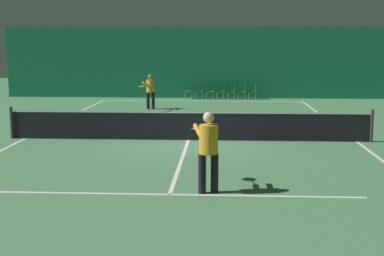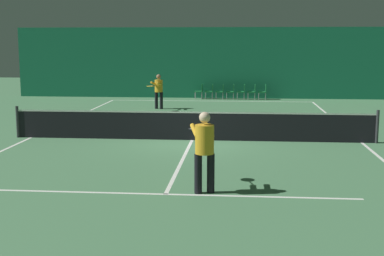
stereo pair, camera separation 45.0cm
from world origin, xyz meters
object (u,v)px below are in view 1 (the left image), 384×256
(courtside_chair_4, at_px, (232,91))
(courtside_chair_5, at_px, (243,91))
(tennis_net, at_px, (188,125))
(courtside_chair_3, at_px, (222,90))
(courtside_chair_0, at_px, (190,90))
(courtside_chair_2, at_px, (211,90))
(player_near, at_px, (208,146))
(courtside_chair_1, at_px, (201,90))
(player_far, at_px, (150,89))
(courtside_chair_6, at_px, (254,91))

(courtside_chair_4, xyz_separation_m, courtside_chair_5, (0.60, 0.00, 0.00))
(tennis_net, height_order, courtside_chair_3, tennis_net)
(courtside_chair_0, relative_size, courtside_chair_2, 1.00)
(player_near, relative_size, courtside_chair_0, 2.09)
(courtside_chair_2, xyz_separation_m, courtside_chair_5, (1.80, 0.00, 0.00))
(courtside_chair_1, bearing_deg, courtside_chair_2, 90.00)
(player_near, height_order, courtside_chair_5, player_near)
(courtside_chair_0, bearing_deg, courtside_chair_3, 90.00)
(courtside_chair_2, height_order, courtside_chair_3, same)
(player_far, xyz_separation_m, courtside_chair_1, (2.25, 4.86, -0.49))
(player_near, xyz_separation_m, courtside_chair_6, (2.09, 19.21, -0.54))
(courtside_chair_5, distance_m, courtside_chair_6, 0.60)
(tennis_net, relative_size, courtside_chair_1, 14.29)
(tennis_net, xyz_separation_m, player_far, (-2.36, 8.17, 0.46))
(courtside_chair_2, distance_m, courtside_chair_5, 1.80)
(player_near, distance_m, player_far, 14.69)
(courtside_chair_1, xyz_separation_m, courtside_chair_3, (1.20, 0.00, 0.00))
(courtside_chair_2, bearing_deg, courtside_chair_5, 90.00)
(courtside_chair_3, bearing_deg, player_far, -35.38)
(player_near, height_order, courtside_chair_6, player_near)
(player_near, distance_m, courtside_chair_4, 19.24)
(player_near, distance_m, courtside_chair_0, 19.28)
(courtside_chair_2, bearing_deg, courtside_chair_0, -90.00)
(player_near, relative_size, courtside_chair_4, 2.09)
(tennis_net, xyz_separation_m, courtside_chair_2, (0.49, 13.03, -0.03))
(courtside_chair_5, bearing_deg, courtside_chair_6, 90.00)
(player_far, xyz_separation_m, courtside_chair_5, (4.66, 4.86, -0.49))
(courtside_chair_5, bearing_deg, courtside_chair_2, -90.00)
(courtside_chair_1, xyz_separation_m, courtside_chair_6, (3.01, 0.00, 0.00))
(courtside_chair_0, xyz_separation_m, courtside_chair_2, (1.20, 0.00, 0.00))
(player_near, bearing_deg, courtside_chair_1, -12.82)
(courtside_chair_3, bearing_deg, courtside_chair_0, -90.00)
(player_far, height_order, courtside_chair_6, player_far)
(courtside_chair_0, height_order, courtside_chair_1, same)
(courtside_chair_1, distance_m, courtside_chair_3, 1.20)
(courtside_chair_1, bearing_deg, courtside_chair_6, 90.00)
(courtside_chair_4, relative_size, courtside_chair_6, 1.00)
(player_far, bearing_deg, tennis_net, 30.88)
(tennis_net, distance_m, courtside_chair_2, 13.04)
(courtside_chair_0, distance_m, courtside_chair_3, 1.80)
(courtside_chair_0, distance_m, courtside_chair_4, 2.41)
(courtside_chair_3, height_order, courtside_chair_4, same)
(tennis_net, xyz_separation_m, courtside_chair_6, (2.90, 13.03, -0.03))
(courtside_chair_0, xyz_separation_m, courtside_chair_1, (0.60, 0.00, 0.00))
(courtside_chair_1, bearing_deg, player_far, -24.84)
(tennis_net, xyz_separation_m, player_near, (0.81, -6.18, 0.51))
(courtside_chair_5, bearing_deg, player_near, -4.44)
(courtside_chair_2, relative_size, courtside_chair_6, 1.00)
(courtside_chair_0, distance_m, courtside_chair_5, 3.01)
(courtside_chair_4, bearing_deg, tennis_net, -7.42)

